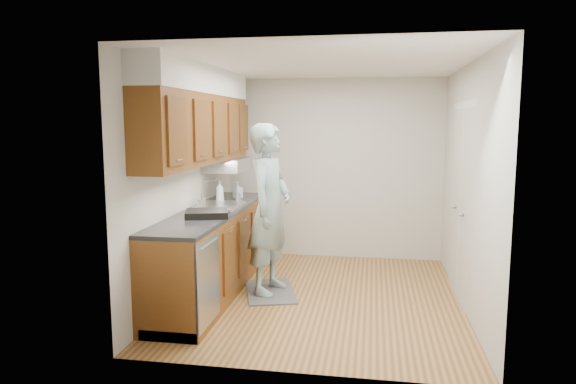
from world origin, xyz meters
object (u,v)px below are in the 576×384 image
(soap_bottle_b, at_px, (238,190))
(dish_rack, at_px, (207,214))
(person, at_px, (270,198))
(soap_bottle_a, at_px, (220,191))
(soap_bottle_c, at_px, (237,191))
(steel_can, at_px, (238,197))

(soap_bottle_b, relative_size, dish_rack, 0.49)
(soap_bottle_b, bearing_deg, person, -55.07)
(soap_bottle_a, bearing_deg, dish_rack, -80.67)
(soap_bottle_c, height_order, steel_can, soap_bottle_c)
(soap_bottle_b, relative_size, steel_can, 1.90)
(person, relative_size, soap_bottle_c, 13.80)
(soap_bottle_a, height_order, steel_can, soap_bottle_a)
(soap_bottle_a, bearing_deg, person, -33.98)
(soap_bottle_c, distance_m, dish_rack, 1.45)
(soap_bottle_a, relative_size, soap_bottle_c, 1.68)
(soap_bottle_a, xyz_separation_m, soap_bottle_c, (0.09, 0.46, -0.05))
(soap_bottle_a, xyz_separation_m, dish_rack, (0.16, -0.99, -0.10))
(person, xyz_separation_m, dish_rack, (-0.55, -0.50, -0.11))
(soap_bottle_b, distance_m, soap_bottle_c, 0.11)
(person, height_order, soap_bottle_b, person)
(soap_bottle_a, relative_size, steel_can, 2.35)
(person, relative_size, soap_bottle_b, 10.19)
(soap_bottle_b, relative_size, soap_bottle_c, 1.35)
(person, bearing_deg, steel_can, 56.32)
(person, relative_size, dish_rack, 4.97)
(soap_bottle_a, xyz_separation_m, soap_bottle_b, (0.13, 0.36, -0.02))
(steel_can, height_order, dish_rack, steel_can)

